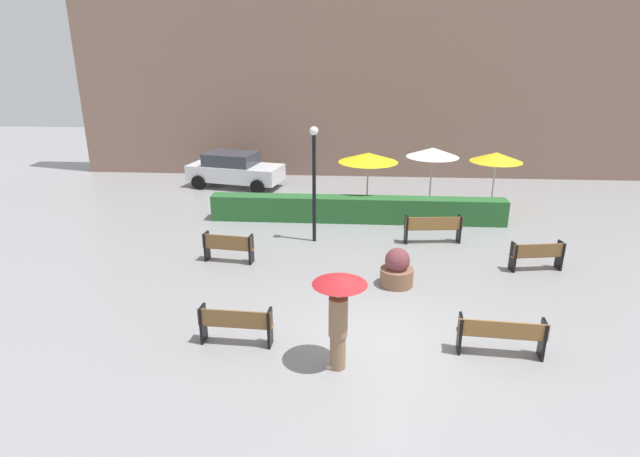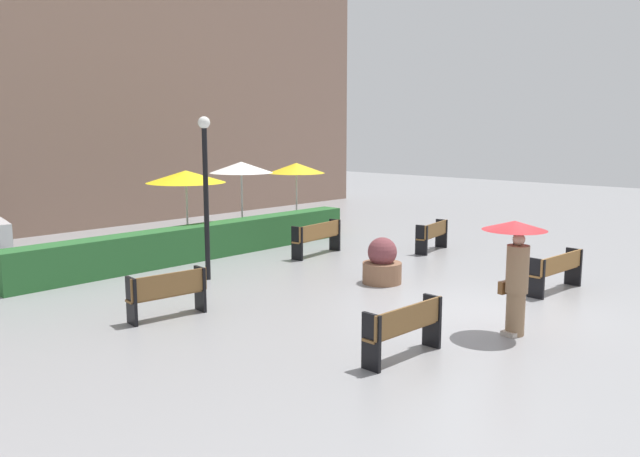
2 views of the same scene
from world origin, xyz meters
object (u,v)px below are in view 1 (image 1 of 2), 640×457
bench_far_left (228,246)px  planter_pot (397,270)px  bench_far_right (537,254)px  patio_umbrella_white (433,152)px  bench_near_left (236,323)px  pedestrian_with_umbrella (339,307)px  bench_near_right (501,334)px  lamp_post (314,172)px  patio_umbrella_yellow_far (496,157)px  patio_umbrella_yellow (368,157)px  parked_car (234,169)px  bench_back_row (433,227)px

bench_far_left → planter_pot: bearing=-14.4°
bench_far_right → patio_umbrella_white: size_ratio=0.63×
bench_near_left → pedestrian_with_umbrella: (2.25, -0.67, 0.83)m
bench_near_right → lamp_post: lamp_post is taller
planter_pot → patio_umbrella_yellow_far: 8.16m
bench_near_right → bench_near_left: (-5.63, 0.04, 0.01)m
bench_far_left → patio_umbrella_white: size_ratio=0.62×
patio_umbrella_white → bench_near_left: bearing=-118.1°
bench_far_left → patio_umbrella_yellow_far: 10.75m
patio_umbrella_yellow_far → planter_pot: bearing=-121.0°
bench_near_left → planter_pot: planter_pot is taller
bench_far_right → patio_umbrella_yellow: patio_umbrella_yellow is taller
patio_umbrella_yellow_far → patio_umbrella_white: bearing=177.2°
patio_umbrella_yellow → parked_car: (-5.97, 3.47, -1.35)m
planter_pot → patio_umbrella_yellow_far: patio_umbrella_yellow_far is taller
bench_far_right → pedestrian_with_umbrella: size_ratio=0.79×
bench_far_left → bench_far_right: size_ratio=1.00×
planter_pot → patio_umbrella_yellow_far: bearing=59.0°
bench_far_left → patio_umbrella_yellow_far: patio_umbrella_yellow_far is taller
bench_near_left → patio_umbrella_yellow: 10.32m
pedestrian_with_umbrella → parked_car: size_ratio=0.44×
patio_umbrella_white → parked_car: bearing=160.3°
bench_far_left → pedestrian_with_umbrella: 6.30m
bench_back_row → lamp_post: lamp_post is taller
planter_pot → patio_umbrella_white: 7.40m
bench_back_row → patio_umbrella_yellow: size_ratio=0.81×
bench_near_right → patio_umbrella_yellow: size_ratio=0.78×
bench_far_left → patio_umbrella_yellow_far: size_ratio=0.66×
bench_back_row → bench_near_left: 8.31m
planter_pot → bench_far_left: bearing=165.6°
bench_near_left → planter_pot: bearing=41.3°
pedestrian_with_umbrella → patio_umbrella_white: size_ratio=0.80×
patio_umbrella_yellow → bench_near_right: bearing=-74.9°
bench_near_right → patio_umbrella_yellow: 10.27m
lamp_post → patio_umbrella_yellow: 3.73m
bench_near_left → patio_umbrella_yellow_far: (7.81, 10.09, 1.66)m
patio_umbrella_yellow_far → lamp_post: bearing=-151.4°
planter_pot → bench_near_right: bearing=-59.5°
planter_pot → patio_umbrella_yellow: size_ratio=0.45×
planter_pot → patio_umbrella_white: patio_umbrella_white is taller
bench_far_right → planter_pot: bearing=-162.8°
bench_far_left → parked_car: size_ratio=0.35×
parked_car → bench_far_right: bearing=-38.9°
pedestrian_with_umbrella → parked_car: 14.85m
bench_near_right → planter_pot: size_ratio=1.71×
bench_near_left → patio_umbrella_white: patio_umbrella_white is taller
bench_far_left → lamp_post: (2.43, 1.96, 1.83)m
bench_near_right → bench_far_right: bearing=64.6°
bench_near_left → planter_pot: 4.92m
bench_far_right → patio_umbrella_yellow_far: (0.01, 5.56, 1.68)m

